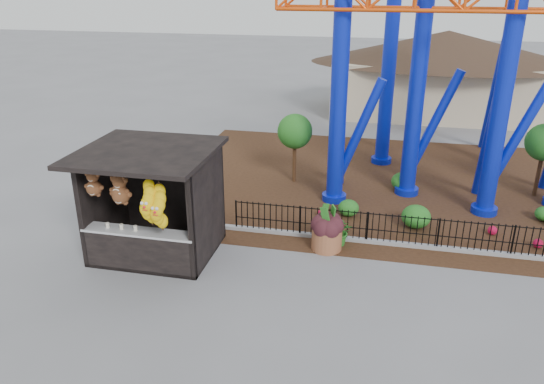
% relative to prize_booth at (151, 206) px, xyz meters
% --- Properties ---
extents(ground, '(120.00, 120.00, 0.00)m').
position_rel_prize_booth_xyz_m(ground, '(2.99, -0.92, -1.53)').
color(ground, slate).
rests_on(ground, ground).
extents(mulch_bed, '(18.00, 12.00, 0.02)m').
position_rel_prize_booth_xyz_m(mulch_bed, '(6.99, 7.08, -1.52)').
color(mulch_bed, '#331E11').
rests_on(mulch_bed, ground).
extents(curb, '(18.00, 0.18, 0.12)m').
position_rel_prize_booth_xyz_m(curb, '(6.99, 2.08, -1.47)').
color(curb, gray).
rests_on(curb, ground).
extents(prize_booth, '(3.50, 3.40, 3.12)m').
position_rel_prize_booth_xyz_m(prize_booth, '(0.00, 0.00, 0.00)').
color(prize_booth, black).
rests_on(prize_booth, ground).
extents(picket_fence, '(12.20, 0.06, 1.00)m').
position_rel_prize_booth_xyz_m(picket_fence, '(7.89, 2.08, -1.03)').
color(picket_fence, black).
rests_on(picket_fence, ground).
extents(roller_coaster, '(11.00, 6.37, 10.82)m').
position_rel_prize_booth_xyz_m(roller_coaster, '(8.11, 7.31, 4.91)').
color(roller_coaster, '#0B20C5').
rests_on(roller_coaster, ground).
extents(terracotta_planter, '(1.15, 1.15, 0.64)m').
position_rel_prize_booth_xyz_m(terracotta_planter, '(4.68, 1.44, -1.21)').
color(terracotta_planter, brown).
rests_on(terracotta_planter, ground).
extents(planter_foliage, '(0.70, 0.70, 0.64)m').
position_rel_prize_booth_xyz_m(planter_foliage, '(4.68, 1.44, -0.57)').
color(planter_foliage, '#331419').
rests_on(planter_foliage, terracotta_planter).
extents(potted_plant, '(0.96, 0.89, 0.90)m').
position_rel_prize_booth_xyz_m(potted_plant, '(5.02, 1.78, -1.08)').
color(potted_plant, '#235418').
rests_on(potted_plant, ground).
extents(landscaping, '(7.88, 4.33, 0.72)m').
position_rel_prize_booth_xyz_m(landscaping, '(7.72, 4.54, -1.21)').
color(landscaping, '#20601C').
rests_on(landscaping, mulch_bed).
extents(pavilion, '(15.00, 15.00, 4.80)m').
position_rel_prize_booth_xyz_m(pavilion, '(8.99, 19.08, 1.54)').
color(pavilion, '#BFAD8C').
rests_on(pavilion, ground).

